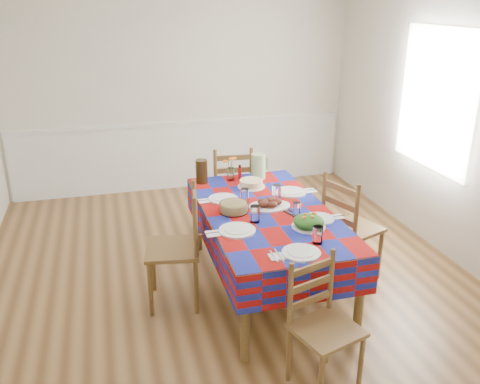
# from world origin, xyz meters

# --- Properties ---
(room) EXTENTS (4.58, 5.08, 2.78)m
(room) POSITION_xyz_m (0.00, 0.00, 1.35)
(room) COLOR brown
(room) RESTS_ON ground
(wainscot) EXTENTS (4.41, 0.06, 0.92)m
(wainscot) POSITION_xyz_m (0.00, 2.48, 0.49)
(wainscot) COLOR white
(wainscot) RESTS_ON room
(window_right) EXTENTS (0.00, 1.40, 1.40)m
(window_right) POSITION_xyz_m (2.23, 0.30, 1.50)
(window_right) COLOR white
(window_right) RESTS_ON room
(dining_table) EXTENTS (1.05, 1.95, 0.76)m
(dining_table) POSITION_xyz_m (0.29, -0.29, 0.68)
(dining_table) COLOR brown
(dining_table) RESTS_ON room
(setting_near_head) EXTENTS (0.45, 0.30, 0.13)m
(setting_near_head) POSITION_xyz_m (0.34, -1.05, 0.79)
(setting_near_head) COLOR white
(setting_near_head) RESTS_ON dining_table
(setting_left_near) EXTENTS (0.53, 0.32, 0.14)m
(setting_left_near) POSITION_xyz_m (-0.00, -0.57, 0.79)
(setting_left_near) COLOR white
(setting_left_near) RESTS_ON dining_table
(setting_left_far) EXTENTS (0.48, 0.29, 0.13)m
(setting_left_far) POSITION_xyz_m (0.04, 0.01, 0.79)
(setting_left_far) COLOR white
(setting_left_far) RESTS_ON dining_table
(setting_right_near) EXTENTS (0.47, 0.27, 0.12)m
(setting_right_near) POSITION_xyz_m (0.59, -0.53, 0.79)
(setting_right_near) COLOR white
(setting_right_near) RESTS_ON dining_table
(setting_right_far) EXTENTS (0.55, 0.32, 0.14)m
(setting_right_far) POSITION_xyz_m (0.57, -0.00, 0.79)
(setting_right_far) COLOR white
(setting_right_far) RESTS_ON dining_table
(meat_platter) EXTENTS (0.37, 0.26, 0.07)m
(meat_platter) POSITION_xyz_m (0.33, -0.23, 0.79)
(meat_platter) COLOR white
(meat_platter) RESTS_ON dining_table
(salad_platter) EXTENTS (0.27, 0.27, 0.11)m
(salad_platter) POSITION_xyz_m (0.50, -0.69, 0.80)
(salad_platter) COLOR white
(salad_platter) RESTS_ON dining_table
(pasta_bowl) EXTENTS (0.24, 0.24, 0.09)m
(pasta_bowl) POSITION_xyz_m (0.01, -0.25, 0.80)
(pasta_bowl) COLOR white
(pasta_bowl) RESTS_ON dining_table
(cake) EXTENTS (0.26, 0.26, 0.07)m
(cake) POSITION_xyz_m (0.32, 0.29, 0.79)
(cake) COLOR white
(cake) RESTS_ON dining_table
(serving_utensils) EXTENTS (0.13, 0.28, 0.01)m
(serving_utensils) POSITION_xyz_m (0.46, -0.37, 0.76)
(serving_utensils) COLOR black
(serving_utensils) RESTS_ON dining_table
(flower_vase) EXTENTS (0.15, 0.12, 0.24)m
(flower_vase) POSITION_xyz_m (0.18, 0.53, 0.86)
(flower_vase) COLOR white
(flower_vase) RESTS_ON dining_table
(hot_sauce) EXTENTS (0.03, 0.03, 0.14)m
(hot_sauce) POSITION_xyz_m (0.27, 0.54, 0.83)
(hot_sauce) COLOR #B60E11
(hot_sauce) RESTS_ON dining_table
(green_pitcher) EXTENTS (0.15, 0.15, 0.25)m
(green_pitcher) POSITION_xyz_m (0.46, 0.52, 0.88)
(green_pitcher) COLOR #A3C389
(green_pitcher) RESTS_ON dining_table
(tea_pitcher) EXTENTS (0.12, 0.12, 0.23)m
(tea_pitcher) POSITION_xyz_m (-0.11, 0.54, 0.87)
(tea_pitcher) COLOR black
(tea_pitcher) RESTS_ON dining_table
(name_card) EXTENTS (0.08, 0.03, 0.02)m
(name_card) POSITION_xyz_m (0.29, -1.22, 0.77)
(name_card) COLOR white
(name_card) RESTS_ON dining_table
(chair_near) EXTENTS (0.50, 0.48, 0.91)m
(chair_near) POSITION_xyz_m (0.28, -1.52, 0.45)
(chair_near) COLOR brown
(chair_near) RESTS_ON room
(chair_far) EXTENTS (0.48, 0.46, 1.00)m
(chair_far) POSITION_xyz_m (0.28, 0.93, 0.49)
(chair_far) COLOR brown
(chair_far) RESTS_ON room
(chair_left) EXTENTS (0.50, 0.52, 1.03)m
(chair_left) POSITION_xyz_m (-0.49, -0.30, 0.51)
(chair_left) COLOR brown
(chair_left) RESTS_ON room
(chair_right) EXTENTS (0.56, 0.57, 1.02)m
(chair_right) POSITION_xyz_m (1.07, -0.31, 0.50)
(chair_right) COLOR brown
(chair_right) RESTS_ON room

